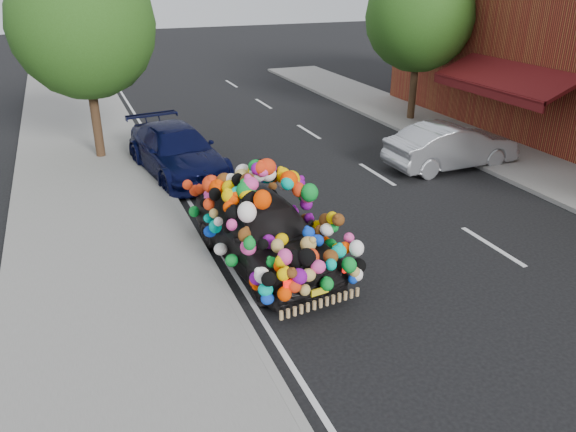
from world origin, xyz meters
The scene contains 10 objects.
ground centered at (0.00, 0.00, 0.00)m, with size 100.00×100.00×0.00m, color black.
sidewalk centered at (-4.30, 0.00, 0.06)m, with size 4.00×60.00×0.12m, color gray.
kerb centered at (-2.35, 0.00, 0.07)m, with size 0.15×60.00×0.13m, color gray.
footpath_far centered at (8.20, 3.00, 0.06)m, with size 3.00×40.00×0.12m, color gray.
lane_markings centered at (3.60, 0.00, 0.01)m, with size 6.00×50.00×0.01m, color silver, non-canonical shape.
tree_near_sidewalk centered at (-3.80, 9.50, 4.02)m, with size 4.20×4.20×6.13m.
tree_far_b centered at (8.00, 10.00, 3.89)m, with size 4.00×4.00×5.90m.
plush_art_car centered at (-1.28, 1.15, 1.07)m, with size 2.59×4.68×2.10m.
navy_sedan centered at (-1.80, 7.27, 0.69)m, with size 1.93×4.75×1.38m, color black.
silver_hatchback centered at (5.96, 4.74, 0.67)m, with size 1.42×4.07×1.34m, color #A9ABB0.
Camera 1 is at (-4.61, -8.49, 5.60)m, focal length 35.00 mm.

